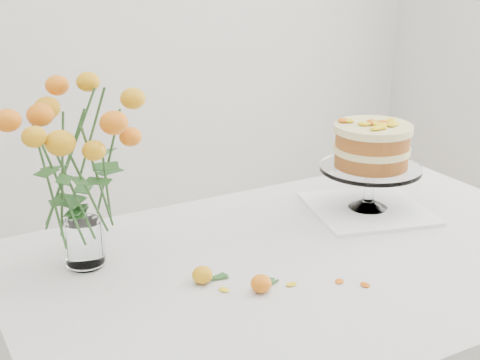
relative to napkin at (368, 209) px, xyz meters
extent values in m
cube|color=tan|center=(-0.30, -0.16, -0.03)|extent=(1.40, 0.90, 0.04)
cylinder|color=tan|center=(0.32, 0.21, -0.41)|extent=(0.06, 0.06, 0.71)
cube|color=silver|center=(-0.30, -0.16, -0.01)|extent=(1.42, 0.92, 0.01)
cube|color=silver|center=(-0.30, 0.30, -0.11)|extent=(1.42, 0.01, 0.20)
cube|color=white|center=(0.00, 0.00, 0.00)|extent=(0.38, 0.38, 0.01)
cylinder|color=white|center=(0.00, 0.00, 0.07)|extent=(0.03, 0.03, 0.09)
cylinder|color=white|center=(0.00, 0.00, 0.12)|extent=(0.28, 0.28, 0.01)
cylinder|color=#A66325|center=(0.00, 0.00, 0.15)|extent=(0.25, 0.25, 0.04)
cylinder|color=#FFE8A4|center=(0.00, 0.00, 0.17)|extent=(0.26, 0.26, 0.02)
cylinder|color=#A66325|center=(0.00, 0.00, 0.20)|extent=(0.25, 0.25, 0.04)
cylinder|color=#FFE8A4|center=(0.00, 0.00, 0.23)|extent=(0.27, 0.27, 0.02)
cylinder|color=white|center=(-0.79, 0.05, 0.00)|extent=(0.07, 0.07, 0.01)
cylinder|color=white|center=(-0.79, 0.05, 0.06)|extent=(0.09, 0.09, 0.10)
ellipsoid|color=gold|center=(-0.59, -0.15, 0.01)|extent=(0.05, 0.05, 0.04)
cylinder|color=#2A5321|center=(-0.56, -0.16, 0.00)|extent=(0.06, 0.02, 0.00)
ellipsoid|color=orange|center=(-0.49, -0.25, 0.01)|extent=(0.05, 0.05, 0.04)
cylinder|color=#2A5321|center=(-0.46, -0.24, 0.00)|extent=(0.05, 0.02, 0.00)
ellipsoid|color=yellow|center=(-0.42, -0.26, 0.00)|extent=(0.03, 0.02, 0.00)
ellipsoid|color=yellow|center=(-0.32, -0.30, 0.00)|extent=(0.03, 0.02, 0.00)
ellipsoid|color=yellow|center=(-0.28, -0.34, 0.00)|extent=(0.03, 0.02, 0.00)
ellipsoid|color=yellow|center=(-0.56, -0.21, 0.00)|extent=(0.03, 0.02, 0.00)
camera|label=1|loc=(-1.15, -1.34, 0.71)|focal=50.00mm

